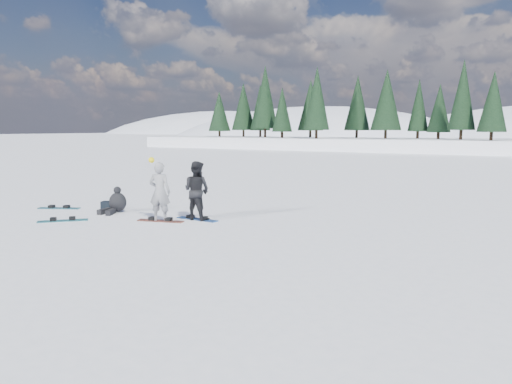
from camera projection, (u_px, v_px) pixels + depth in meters
The scene contains 10 objects.
ground at pixel (154, 234), 13.75m from camera, with size 420.00×420.00×0.00m, color white.
alpine_backdrop at pixel (484, 174), 182.70m from camera, with size 412.50×227.00×53.20m.
snowboarder_woman at pixel (160, 192), 15.49m from camera, with size 0.79×0.65×2.01m.
snowboarder_man at pixel (197, 191), 15.78m from camera, with size 0.91×0.71×1.87m, color black.
seated_rider at pixel (117, 202), 17.25m from camera, with size 0.78×1.15×0.89m.
gear_bag at pixel (108, 205), 17.85m from camera, with size 0.45×0.30×0.30m, color black.
snowboard_woman at pixel (160, 221), 15.61m from camera, with size 1.50×0.28×0.03m, color maroon.
snowboard_man at pixel (197, 219), 15.90m from camera, with size 1.50×0.28×0.03m, color #1D4FA0.
snowboard_loose_a at pixel (63, 221), 15.64m from camera, with size 1.50×0.28×0.03m, color #187885.
snowboard_loose_c at pixel (59, 208), 18.08m from camera, with size 1.50×0.28×0.03m, color #16677B.
Camera 1 is at (9.32, -10.14, 2.91)m, focal length 35.00 mm.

